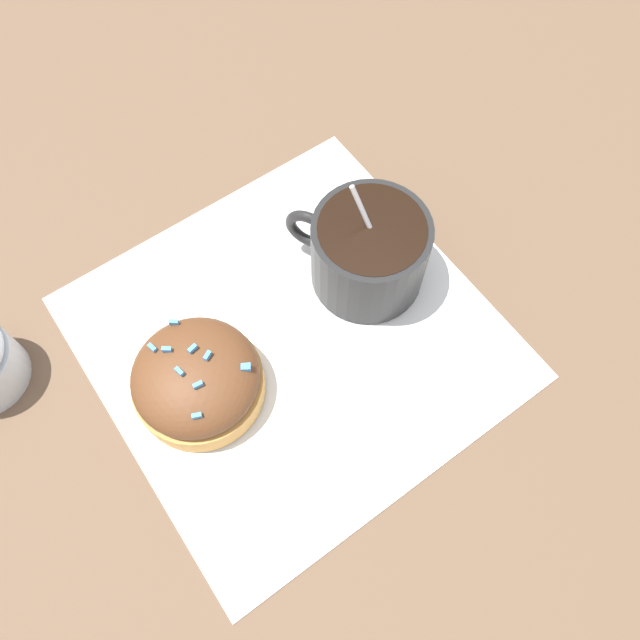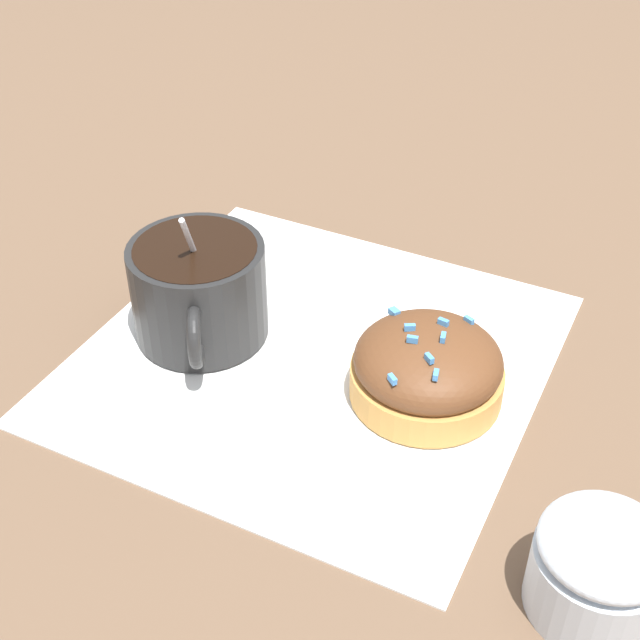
% 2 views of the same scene
% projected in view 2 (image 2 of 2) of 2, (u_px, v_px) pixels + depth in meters
% --- Properties ---
extents(ground_plane, '(3.00, 3.00, 0.00)m').
position_uv_depth(ground_plane, '(314.00, 358.00, 0.63)').
color(ground_plane, brown).
extents(paper_napkin, '(0.32, 0.32, 0.00)m').
position_uv_depth(paper_napkin, '(314.00, 356.00, 0.62)').
color(paper_napkin, white).
rests_on(paper_napkin, ground_plane).
extents(coffee_cup, '(0.10, 0.11, 0.11)m').
position_uv_depth(coffee_cup, '(199.00, 288.00, 0.62)').
color(coffee_cup, black).
rests_on(coffee_cup, paper_napkin).
extents(frosted_pastry, '(0.10, 0.10, 0.05)m').
position_uv_depth(frosted_pastry, '(426.00, 370.00, 0.58)').
color(frosted_pastry, '#D19347').
rests_on(frosted_pastry, paper_napkin).
extents(sugar_bowl, '(0.07, 0.07, 0.06)m').
position_uv_depth(sugar_bowl, '(600.00, 567.00, 0.45)').
color(sugar_bowl, silver).
rests_on(sugar_bowl, ground_plane).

